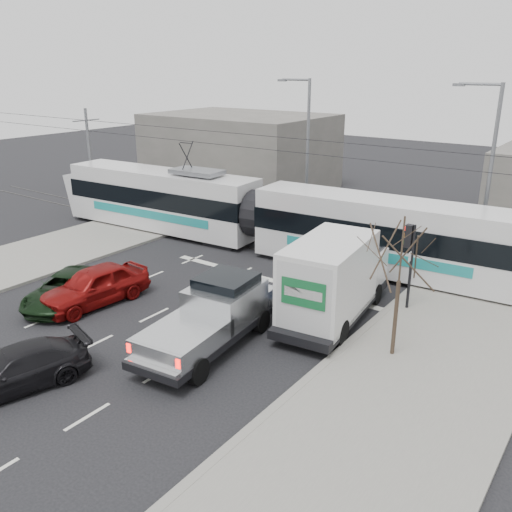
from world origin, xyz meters
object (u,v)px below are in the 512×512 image
Objects in this scene: traffic_signal at (410,248)px; silver_pickup at (214,314)px; dark_car at (15,369)px; bare_tree at (401,256)px; box_truck at (334,280)px; navy_pickup at (323,275)px; tram at (258,215)px; street_lamp_far at (305,143)px; red_car at (94,286)px; green_car at (66,289)px; street_lamp_near at (487,166)px.

traffic_signal is 8.41m from silver_pickup.
traffic_signal is at bearing 75.51° from dark_car.
box_truck is (-3.16, 1.46, -2.07)m from bare_tree.
silver_pickup is 6.10m from navy_pickup.
box_truck is at bearing -50.64° from navy_pickup.
tram reaches higher than box_truck.
dark_car is (2.82, -22.32, -4.44)m from street_lamp_far.
navy_pickup is 9.89m from red_car.
traffic_signal is 10.17m from tram.
silver_pickup reaches higher than green_car.
bare_tree is at bearing -35.00° from navy_pickup.
bare_tree is at bearing -36.97° from tram.
bare_tree is at bearing 61.48° from dark_car.
street_lamp_near is at bearing 25.15° from green_car.
navy_pickup is (7.25, -10.39, -4.05)m from street_lamp_far.
red_car is at bearing 176.49° from silver_pickup.
traffic_signal reaches higher than silver_pickup.
green_car is (-10.08, -5.30, -1.07)m from box_truck.
box_truck reaches higher than red_car.
silver_pickup is 1.32× the size of navy_pickup.
navy_pickup is at bearing 44.35° from red_car.
traffic_signal is 14.57m from green_car.
navy_pickup is at bearing 123.31° from box_truck.
street_lamp_far reaches higher than silver_pickup.
street_lamp_near is 10.98m from box_truck.
box_truck is at bearing 3.06° from green_car.
bare_tree is 1.08× the size of dark_car.
traffic_signal is 0.78× the size of dark_car.
bare_tree is 0.18× the size of tram.
box_truck is (7.65, -5.56, -0.24)m from tram.
street_lamp_far is (-11.79, 13.50, 1.32)m from bare_tree.
navy_pickup is (-1.38, 1.65, -0.66)m from box_truck.
tram is (-9.68, 3.02, -0.78)m from traffic_signal.
traffic_signal is at bearing -21.30° from tram.
bare_tree is 6.15m from navy_pickup.
street_lamp_near is at bearing 83.59° from traffic_signal.
tram is 3.78× the size of box_truck.
traffic_signal is at bearing 105.76° from bare_tree.
street_lamp_near is 1.00× the size of street_lamp_far.
street_lamp_near reaches higher than red_car.
red_car is 6.53m from dark_car.
red_car reaches higher than green_car.
silver_pickup is at bearing 78.44° from dark_car.
bare_tree is 0.56× the size of street_lamp_far.
street_lamp_far reaches higher than box_truck.
bare_tree is at bearing -88.58° from street_lamp_near.
green_car is (-7.51, -0.97, -0.53)m from silver_pickup.
traffic_signal is 3.40m from box_truck.
street_lamp_far is 1.25× the size of box_truck.
tram reaches higher than silver_pickup.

